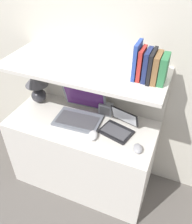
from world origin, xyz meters
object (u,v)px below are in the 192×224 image
at_px(book_navy, 147,65).
at_px(router_box, 106,109).
at_px(second_mouse, 138,148).
at_px(book_brown, 157,68).
at_px(computer_mouse, 93,135).
at_px(laptop_small, 119,127).
at_px(book_blue, 137,60).
at_px(book_red, 141,64).
at_px(table_lamp, 37,84).
at_px(book_green, 164,69).
at_px(laptop_large, 80,113).
at_px(book_black, 152,66).

bearing_deg(book_navy, router_box, 157.99).
relative_size(second_mouse, book_brown, 0.60).
bearing_deg(computer_mouse, laptop_small, 44.14).
distance_m(laptop_small, book_blue, 0.57).
distance_m(router_box, book_blue, 0.61).
bearing_deg(book_red, book_navy, 0.00).
xyz_separation_m(table_lamp, book_brown, (1.00, -0.07, 0.39)).
distance_m(table_lamp, router_box, 0.64).
bearing_deg(book_green, table_lamp, 175.98).
relative_size(laptop_large, book_red, 1.90).
height_order(laptop_large, second_mouse, laptop_large).
xyz_separation_m(book_brown, book_black, (-0.03, 0.00, 0.01)).
relative_size(router_box, book_green, 0.61).
bearing_deg(second_mouse, book_red, 115.61).
bearing_deg(book_navy, book_blue, 180.00).
height_order(table_lamp, book_black, book_black).
height_order(laptop_large, book_brown, book_brown).
height_order(book_green, book_navy, book_navy).
distance_m(book_brown, book_navy, 0.06).
relative_size(laptop_small, second_mouse, 2.55).
xyz_separation_m(computer_mouse, book_brown, (0.36, 0.18, 0.55)).
bearing_deg(book_red, book_green, 0.00).
height_order(book_black, book_navy, same).
xyz_separation_m(table_lamp, book_navy, (0.94, -0.07, 0.40)).
xyz_separation_m(book_green, book_red, (-0.14, 0.00, 0.01)).
height_order(computer_mouse, book_black, book_black).
relative_size(laptop_small, router_box, 2.57).
xyz_separation_m(book_red, book_blue, (-0.03, 0.00, 0.02)).
bearing_deg(book_black, laptop_small, -170.28).
height_order(laptop_small, book_brown, book_brown).
bearing_deg(book_black, book_brown, -0.00).
bearing_deg(laptop_small, second_mouse, -37.85).
bearing_deg(second_mouse, laptop_large, 161.61).
bearing_deg(laptop_small, book_green, 6.84).
height_order(table_lamp, book_green, book_green).
bearing_deg(table_lamp, computer_mouse, -21.56).
height_order(table_lamp, book_brown, book_brown).
distance_m(book_green, book_navy, 0.11).
bearing_deg(router_box, book_brown, -18.58).
relative_size(laptop_large, router_box, 3.54).
bearing_deg(book_black, table_lamp, 175.67).
relative_size(laptop_small, book_green, 1.56).
height_order(laptop_large, book_black, book_black).
xyz_separation_m(laptop_small, second_mouse, (0.19, -0.15, -0.01)).
height_order(router_box, book_green, book_green).
relative_size(book_navy, book_red, 0.97).
bearing_deg(book_brown, table_lamp, 175.81).
xyz_separation_m(second_mouse, book_black, (-0.02, 0.18, 0.56)).
relative_size(second_mouse, book_green, 0.61).
bearing_deg(computer_mouse, router_box, 92.03).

